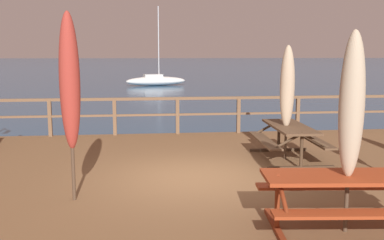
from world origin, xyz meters
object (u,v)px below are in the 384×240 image
picnic_table_back_left (289,135)px  patio_umbrella_tall_mid_left (70,82)px  picnic_table_front_right (347,190)px  sailboat_distant (156,80)px  patio_umbrella_short_mid (287,87)px  patio_umbrella_tall_front (352,106)px

picnic_table_back_left → patio_umbrella_tall_mid_left: patio_umbrella_tall_mid_left is taller
picnic_table_front_right → sailboat_distant: bearing=92.1°
patio_umbrella_short_mid → patio_umbrella_tall_mid_left: size_ratio=0.85×
picnic_table_back_left → patio_umbrella_short_mid: bearing=138.2°
patio_umbrella_tall_front → patio_umbrella_tall_mid_left: bearing=155.8°
patio_umbrella_tall_front → picnic_table_front_right: bearing=74.2°
patio_umbrella_tall_front → patio_umbrella_tall_mid_left: 4.15m
patio_umbrella_tall_front → patio_umbrella_tall_mid_left: size_ratio=0.88×
picnic_table_back_left → patio_umbrella_tall_mid_left: 5.11m
patio_umbrella_tall_mid_left → sailboat_distant: sailboat_distant is taller
picnic_table_front_right → picnic_table_back_left: 4.03m
picnic_table_front_right → patio_umbrella_short_mid: bearing=83.0°
picnic_table_front_right → patio_umbrella_tall_front: 1.12m
picnic_table_front_right → sailboat_distant: size_ratio=0.30×
picnic_table_back_left → patio_umbrella_tall_front: 4.22m
patio_umbrella_short_mid → patio_umbrella_tall_front: bearing=-97.0°
picnic_table_back_left → patio_umbrella_tall_mid_left: bearing=-151.9°
picnic_table_front_right → patio_umbrella_tall_mid_left: bearing=156.2°
patio_umbrella_tall_front → patio_umbrella_short_mid: 4.12m
picnic_table_front_right → patio_umbrella_tall_mid_left: (-3.79, 1.67, 1.34)m
picnic_table_front_right → patio_umbrella_short_mid: (0.49, 4.05, 1.05)m
patio_umbrella_tall_front → sailboat_distant: bearing=92.1°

